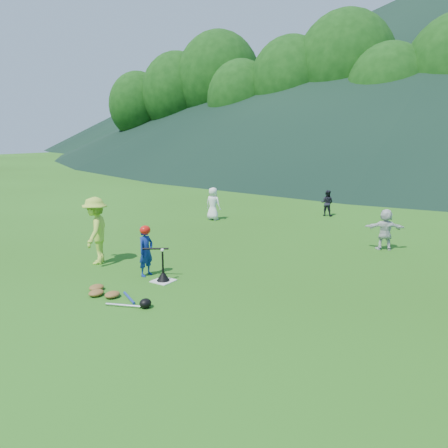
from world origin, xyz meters
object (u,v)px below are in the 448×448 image
at_px(fielder_a, 213,204).
at_px(equipment_pile, 112,295).
at_px(home_plate, 163,281).
at_px(batter_child, 146,251).
at_px(fielder_d, 385,229).
at_px(batting_tee, 163,276).
at_px(fielder_b, 327,203).
at_px(adult_coach, 96,231).

height_order(fielder_a, equipment_pile, fielder_a).
xyz_separation_m(home_plate, batter_child, (-0.61, 0.10, 0.58)).
height_order(batter_child, fielder_a, fielder_a).
relative_size(fielder_d, batting_tee, 1.76).
xyz_separation_m(batter_child, fielder_a, (-2.57, 6.40, 0.04)).
xyz_separation_m(fielder_b, batting_tee, (-0.20, -9.73, -0.40)).
height_order(home_plate, fielder_a, fielder_a).
bearing_deg(home_plate, equipment_pile, -98.82).
height_order(fielder_a, fielder_d, fielder_a).
xyz_separation_m(batting_tee, equipment_pile, (-0.21, -1.35, -0.06)).
height_order(home_plate, batter_child, batter_child).
distance_m(fielder_b, equipment_pile, 11.09).
xyz_separation_m(batter_child, adult_coach, (-1.76, 0.03, 0.27)).
xyz_separation_m(fielder_b, fielder_d, (3.28, -4.08, 0.07)).
bearing_deg(batting_tee, batter_child, 170.42).
bearing_deg(fielder_a, home_plate, 114.12).
relative_size(home_plate, equipment_pile, 0.25).
distance_m(fielder_a, fielder_d, 6.72).
relative_size(fielder_b, batting_tee, 1.55).
relative_size(fielder_a, equipment_pile, 0.70).
relative_size(batter_child, adult_coach, 0.68).
distance_m(home_plate, batting_tee, 0.12).
bearing_deg(batter_child, adult_coach, 87.72).
bearing_deg(batter_child, batting_tee, -100.82).
distance_m(batter_child, adult_coach, 1.78).
distance_m(batter_child, equipment_pile, 1.59).
bearing_deg(fielder_a, fielder_b, -138.29).
distance_m(home_plate, fielder_d, 6.66).
bearing_deg(home_plate, adult_coach, 176.73).
bearing_deg(equipment_pile, fielder_b, 87.88).
relative_size(fielder_b, equipment_pile, 0.59).
height_order(fielder_b, fielder_d, fielder_d).
relative_size(home_plate, fielder_b, 0.43).
bearing_deg(adult_coach, home_plate, 52.25).
distance_m(adult_coach, equipment_pile, 2.74).
bearing_deg(batting_tee, fielder_d, 58.34).
height_order(fielder_b, equipment_pile, fielder_b).
bearing_deg(fielder_b, batting_tee, 83.74).
relative_size(fielder_d, equipment_pile, 0.67).
bearing_deg(batting_tee, fielder_a, 116.06).
bearing_deg(fielder_a, equipment_pile, 108.79).
bearing_deg(equipment_pile, batter_child, 105.48).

